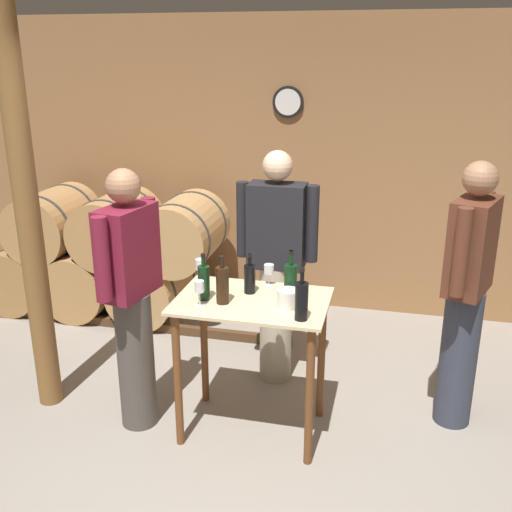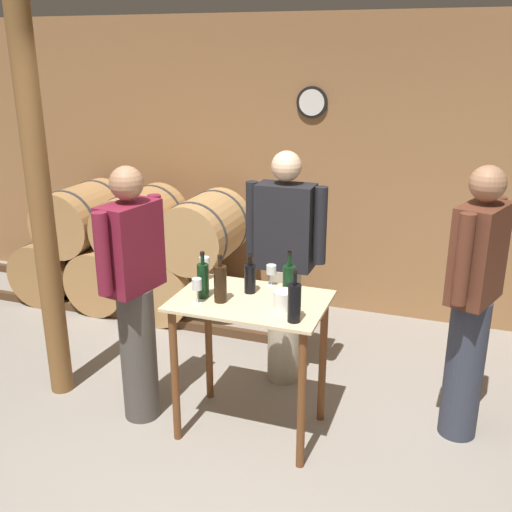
{
  "view_description": "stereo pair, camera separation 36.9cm",
  "coord_description": "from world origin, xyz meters",
  "px_view_note": "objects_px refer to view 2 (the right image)",
  "views": [
    {
      "loc": [
        0.82,
        -2.73,
        2.39
      ],
      "look_at": [
        0.0,
        0.66,
        1.18
      ],
      "focal_mm": 42.0,
      "sensor_mm": 36.0,
      "label": 1
    },
    {
      "loc": [
        1.17,
        -2.63,
        2.39
      ],
      "look_at": [
        0.0,
        0.66,
        1.18
      ],
      "focal_mm": 42.0,
      "sensor_mm": 36.0,
      "label": 2
    }
  ],
  "objects_px": {
    "wine_bottle_far_left": "(203,280)",
    "wine_glass_near_right": "(271,270)",
    "wine_bottle_center": "(250,278)",
    "person_visitor_bearded": "(473,301)",
    "ice_bucket": "(284,300)",
    "wine_bottle_far_right": "(294,302)",
    "wine_bottle_left": "(220,283)",
    "wine_glass_near_center": "(197,285)",
    "wine_bottle_right": "(289,282)",
    "person_visitor_with_scarf": "(134,292)",
    "wine_glass_near_left": "(204,263)",
    "wooden_post": "(42,213)",
    "person_host": "(285,265)"
  },
  "relations": [
    {
      "from": "wooden_post",
      "to": "wine_bottle_left",
      "type": "distance_m",
      "value": 1.36
    },
    {
      "from": "wine_bottle_far_right",
      "to": "wine_glass_near_center",
      "type": "xyz_separation_m",
      "value": [
        -0.62,
        0.05,
        -0.0
      ]
    },
    {
      "from": "wooden_post",
      "to": "ice_bucket",
      "type": "relative_size",
      "value": 20.64
    },
    {
      "from": "person_visitor_with_scarf",
      "to": "person_host",
      "type": "bearing_deg",
      "value": 45.99
    },
    {
      "from": "wine_glass_near_center",
      "to": "wine_glass_near_left",
      "type": "bearing_deg",
      "value": 107.72
    },
    {
      "from": "ice_bucket",
      "to": "person_visitor_bearded",
      "type": "relative_size",
      "value": 0.07
    },
    {
      "from": "wine_bottle_center",
      "to": "wine_bottle_left",
      "type": "bearing_deg",
      "value": -121.32
    },
    {
      "from": "wooden_post",
      "to": "wine_bottle_far_right",
      "type": "xyz_separation_m",
      "value": [
        1.83,
        -0.2,
        -0.3
      ]
    },
    {
      "from": "person_visitor_bearded",
      "to": "ice_bucket",
      "type": "bearing_deg",
      "value": -155.53
    },
    {
      "from": "wine_glass_near_center",
      "to": "person_visitor_bearded",
      "type": "height_order",
      "value": "person_visitor_bearded"
    },
    {
      "from": "wine_bottle_far_left",
      "to": "wine_glass_near_right",
      "type": "relative_size",
      "value": 2.12
    },
    {
      "from": "wooden_post",
      "to": "wine_bottle_center",
      "type": "xyz_separation_m",
      "value": [
        1.45,
        0.11,
        -0.32
      ]
    },
    {
      "from": "person_visitor_with_scarf",
      "to": "wine_glass_near_center",
      "type": "bearing_deg",
      "value": -7.33
    },
    {
      "from": "wine_bottle_center",
      "to": "wine_bottle_far_right",
      "type": "distance_m",
      "value": 0.5
    },
    {
      "from": "wine_bottle_far_left",
      "to": "wine_bottle_right",
      "type": "distance_m",
      "value": 0.53
    },
    {
      "from": "wine_bottle_center",
      "to": "person_visitor_with_scarf",
      "type": "xyz_separation_m",
      "value": [
        -0.72,
        -0.21,
        -0.11
      ]
    },
    {
      "from": "wine_bottle_far_left",
      "to": "person_visitor_bearded",
      "type": "relative_size",
      "value": 0.17
    },
    {
      "from": "wine_bottle_center",
      "to": "wine_bottle_right",
      "type": "height_order",
      "value": "wine_bottle_right"
    },
    {
      "from": "person_host",
      "to": "person_visitor_with_scarf",
      "type": "xyz_separation_m",
      "value": [
        -0.77,
        -0.8,
        -0.01
      ]
    },
    {
      "from": "wine_bottle_far_right",
      "to": "person_visitor_bearded",
      "type": "height_order",
      "value": "person_visitor_bearded"
    },
    {
      "from": "wine_bottle_far_left",
      "to": "wine_glass_near_right",
      "type": "bearing_deg",
      "value": 44.46
    },
    {
      "from": "wine_bottle_far_left",
      "to": "wine_glass_near_right",
      "type": "height_order",
      "value": "wine_bottle_far_left"
    },
    {
      "from": "wine_glass_near_right",
      "to": "person_visitor_with_scarf",
      "type": "distance_m",
      "value": 0.89
    },
    {
      "from": "wine_glass_near_center",
      "to": "wine_glass_near_right",
      "type": "distance_m",
      "value": 0.54
    },
    {
      "from": "wine_glass_near_right",
      "to": "person_visitor_bearded",
      "type": "xyz_separation_m",
      "value": [
        1.24,
        0.15,
        -0.09
      ]
    },
    {
      "from": "wine_bottle_right",
      "to": "person_visitor_with_scarf",
      "type": "distance_m",
      "value": 1.01
    },
    {
      "from": "wine_glass_near_center",
      "to": "person_visitor_bearded",
      "type": "bearing_deg",
      "value": 20.12
    },
    {
      "from": "wine_glass_near_center",
      "to": "ice_bucket",
      "type": "distance_m",
      "value": 0.53
    },
    {
      "from": "wooden_post",
      "to": "ice_bucket",
      "type": "bearing_deg",
      "value": -1.9
    },
    {
      "from": "wine_bottle_right",
      "to": "wine_bottle_far_left",
      "type": "bearing_deg",
      "value": -165.69
    },
    {
      "from": "wine_glass_near_left",
      "to": "wine_glass_near_right",
      "type": "xyz_separation_m",
      "value": [
        0.45,
        0.05,
        -0.01
      ]
    },
    {
      "from": "wine_bottle_left",
      "to": "wine_bottle_far_right",
      "type": "relative_size",
      "value": 0.96
    },
    {
      "from": "wooden_post",
      "to": "wine_bottle_left",
      "type": "relative_size",
      "value": 8.99
    },
    {
      "from": "person_host",
      "to": "ice_bucket",
      "type": "bearing_deg",
      "value": -73.35
    },
    {
      "from": "wine_bottle_far_right",
      "to": "wine_glass_near_right",
      "type": "bearing_deg",
      "value": 121.6
    },
    {
      "from": "wine_bottle_right",
      "to": "person_host",
      "type": "xyz_separation_m",
      "value": [
        -0.22,
        0.63,
        -0.13
      ]
    },
    {
      "from": "wine_bottle_center",
      "to": "person_visitor_bearded",
      "type": "relative_size",
      "value": 0.15
    },
    {
      "from": "ice_bucket",
      "to": "person_visitor_bearded",
      "type": "bearing_deg",
      "value": 24.47
    },
    {
      "from": "wine_bottle_far_left",
      "to": "wine_glass_near_center",
      "type": "height_order",
      "value": "wine_bottle_far_left"
    },
    {
      "from": "wine_bottle_left",
      "to": "person_visitor_with_scarf",
      "type": "bearing_deg",
      "value": -179.11
    },
    {
      "from": "wine_bottle_far_left",
      "to": "wine_bottle_right",
      "type": "height_order",
      "value": "wine_bottle_right"
    },
    {
      "from": "wooden_post",
      "to": "ice_bucket",
      "type": "distance_m",
      "value": 1.76
    },
    {
      "from": "wine_bottle_right",
      "to": "wine_bottle_center",
      "type": "bearing_deg",
      "value": 172.13
    },
    {
      "from": "wine_bottle_far_left",
      "to": "wine_bottle_far_right",
      "type": "relative_size",
      "value": 0.95
    },
    {
      "from": "wine_bottle_left",
      "to": "wine_glass_near_left",
      "type": "xyz_separation_m",
      "value": [
        -0.24,
        0.3,
        -0.0
      ]
    },
    {
      "from": "wine_bottle_far_left",
      "to": "person_visitor_bearded",
      "type": "distance_m",
      "value": 1.65
    },
    {
      "from": "wine_bottle_far_left",
      "to": "wine_glass_near_center",
      "type": "xyz_separation_m",
      "value": [
        0.0,
        -0.1,
        -0.0
      ]
    },
    {
      "from": "wine_bottle_center",
      "to": "wine_glass_near_center",
      "type": "distance_m",
      "value": 0.36
    },
    {
      "from": "wine_bottle_center",
      "to": "person_visitor_bearded",
      "type": "xyz_separation_m",
      "value": [
        1.33,
        0.31,
        -0.09
      ]
    },
    {
      "from": "wine_bottle_center",
      "to": "wooden_post",
      "type": "bearing_deg",
      "value": -175.54
    }
  ]
}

